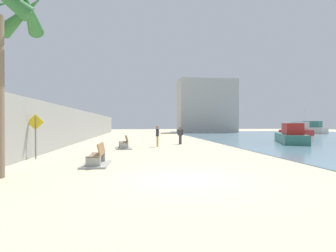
# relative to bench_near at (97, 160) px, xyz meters

# --- Properties ---
(ground_plane) EXTENTS (120.00, 120.00, 0.00)m
(ground_plane) POSITION_rel_bench_near_xyz_m (3.30, 14.70, -0.23)
(ground_plane) COLOR beige
(seawall) EXTENTS (0.80, 64.00, 3.19)m
(seawall) POSITION_rel_bench_near_xyz_m (-4.20, 14.70, 1.36)
(seawall) COLOR #9E9E99
(seawall) RESTS_ON ground
(bench_near) EXTENTS (1.12, 2.11, 0.98)m
(bench_near) POSITION_rel_bench_near_xyz_m (0.00, 0.00, 0.00)
(bench_near) COLOR #9E9E99
(bench_near) RESTS_ON ground
(bench_far) EXTENTS (1.33, 2.21, 0.98)m
(bench_far) POSITION_rel_bench_near_xyz_m (0.80, 7.78, 0.00)
(bench_far) COLOR #9E9E99
(bench_far) RESTS_ON ground
(person_walking) EXTENTS (0.49, 0.30, 1.55)m
(person_walking) POSITION_rel_bench_near_xyz_m (5.61, 11.27, 0.66)
(person_walking) COLOR #333338
(person_walking) RESTS_ON ground
(person_standing) EXTENTS (0.28, 0.50, 1.68)m
(person_standing) POSITION_rel_bench_near_xyz_m (3.38, 8.91, 0.75)
(person_standing) COLOR gold
(person_standing) RESTS_ON ground
(boat_distant) EXTENTS (4.33, 6.99, 7.97)m
(boat_distant) POSITION_rel_bench_near_xyz_m (32.94, 32.84, 0.65)
(boat_distant) COLOR beige
(boat_distant) RESTS_ON water_bay
(boat_mid_bay) EXTENTS (4.83, 7.87, 1.84)m
(boat_mid_bay) POSITION_rel_bench_near_xyz_m (16.10, 11.24, 0.47)
(boat_mid_bay) COLOR #337060
(boat_mid_bay) RESTS_ON water_bay
(boat_far_right) EXTENTS (4.09, 5.00, 2.10)m
(boat_far_right) POSITION_rel_bench_near_xyz_m (26.55, 26.23, 0.56)
(boat_far_right) COLOR red
(boat_far_right) RESTS_ON water_bay
(pedestrian_sign) EXTENTS (0.85, 0.08, 2.34)m
(pedestrian_sign) POSITION_rel_bench_near_xyz_m (-3.49, 2.57, 1.22)
(pedestrian_sign) COLOR slate
(pedestrian_sign) RESTS_ON ground
(harbor_building) EXTENTS (12.00, 6.00, 11.08)m
(harbor_building) POSITION_rel_bench_near_xyz_m (16.50, 42.70, 5.31)
(harbor_building) COLOR #ADAAA3
(harbor_building) RESTS_ON ground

